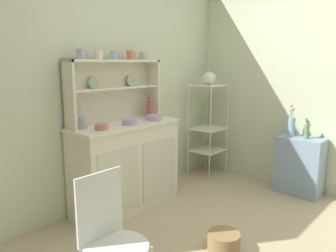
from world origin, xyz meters
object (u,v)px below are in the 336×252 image
object	(u,v)px
oil_bottle	(307,131)
cup_lilac_0	(81,54)
side_shelf_blue	(299,166)
floor_basket	(224,241)
flower_vase	(291,126)
bowl_mixing_large	(102,127)
jam_bottle	(149,109)
hutch_cabinet	(126,165)
porcelain_teapot	(209,78)
utensil_jar	(83,122)
bakers_rack	(208,121)
wire_chair	(109,233)
hutch_shelf_unit	(113,85)

from	to	relation	value
oil_bottle	cup_lilac_0	bearing A→B (deg)	144.96
side_shelf_blue	floor_basket	xyz separation A→B (m)	(-1.53, 0.00, -0.25)
flower_vase	bowl_mixing_large	bearing A→B (deg)	152.45
jam_bottle	side_shelf_blue	bearing A→B (deg)	-48.46
side_shelf_blue	oil_bottle	xyz separation A→B (m)	(0.00, -0.05, 0.40)
hutch_cabinet	porcelain_teapot	xyz separation A→B (m)	(1.35, -0.04, 0.81)
cup_lilac_0	side_shelf_blue	bearing A→B (deg)	-34.06
utensil_jar	oil_bottle	bearing A→B (deg)	-33.55
bakers_rack	porcelain_teapot	size ratio (longest dim) A/B	4.68
wire_chair	utensil_jar	size ratio (longest dim) A/B	3.42
hutch_shelf_unit	utensil_jar	distance (m)	0.52
porcelain_teapot	utensil_jar	bearing A→B (deg)	176.30
bowl_mixing_large	flower_vase	size ratio (longest dim) A/B	0.34
bakers_rack	utensil_jar	size ratio (longest dim) A/B	4.71
bowl_mixing_large	porcelain_teapot	xyz separation A→B (m)	(1.68, 0.04, 0.36)
bakers_rack	oil_bottle	size ratio (longest dim) A/B	6.03
hutch_cabinet	side_shelf_blue	bearing A→B (deg)	-37.30
hutch_cabinet	flower_vase	size ratio (longest dim) A/B	3.19
hutch_cabinet	floor_basket	xyz separation A→B (m)	(-0.01, -1.16, -0.37)
hutch_shelf_unit	oil_bottle	distance (m)	2.11
floor_basket	oil_bottle	distance (m)	1.66
utensil_jar	cup_lilac_0	bearing A→B (deg)	45.76
hutch_cabinet	utensil_jar	bearing A→B (deg)	169.34
hutch_cabinet	bakers_rack	bearing A→B (deg)	-1.52
hutch_cabinet	porcelain_teapot	bearing A→B (deg)	-1.52
hutch_cabinet	porcelain_teapot	size ratio (longest dim) A/B	4.51
side_shelf_blue	flower_vase	size ratio (longest dim) A/B	1.80
hutch_shelf_unit	flower_vase	distance (m)	1.99
bowl_mixing_large	hutch_shelf_unit	bearing A→B (deg)	35.65
porcelain_teapot	flower_vase	world-z (taller)	porcelain_teapot
floor_basket	bakers_rack	bearing A→B (deg)	39.46
floor_basket	bowl_mixing_large	world-z (taller)	bowl_mixing_large
hutch_cabinet	cup_lilac_0	bearing A→B (deg)	161.90
hutch_shelf_unit	cup_lilac_0	distance (m)	0.48
floor_basket	flower_vase	distance (m)	1.68
hutch_shelf_unit	bakers_rack	world-z (taller)	hutch_shelf_unit
jam_bottle	oil_bottle	bearing A→B (deg)	-49.54
bakers_rack	flower_vase	distance (m)	1.02
side_shelf_blue	wire_chair	size ratio (longest dim) A/B	0.75
hutch_cabinet	side_shelf_blue	distance (m)	1.91
bowl_mixing_large	floor_basket	bearing A→B (deg)	-73.55
floor_basket	jam_bottle	distance (m)	1.58
utensil_jar	wire_chair	bearing A→B (deg)	-118.20
utensil_jar	bakers_rack	bearing A→B (deg)	-3.70
cup_lilac_0	bakers_rack	bearing A→B (deg)	-5.23
floor_basket	oil_bottle	xyz separation A→B (m)	(1.53, -0.05, 0.65)
bakers_rack	oil_bottle	distance (m)	1.18
cup_lilac_0	porcelain_teapot	bearing A→B (deg)	-5.24
cup_lilac_0	porcelain_teapot	distance (m)	1.75
flower_vase	utensil_jar	bearing A→B (deg)	150.04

